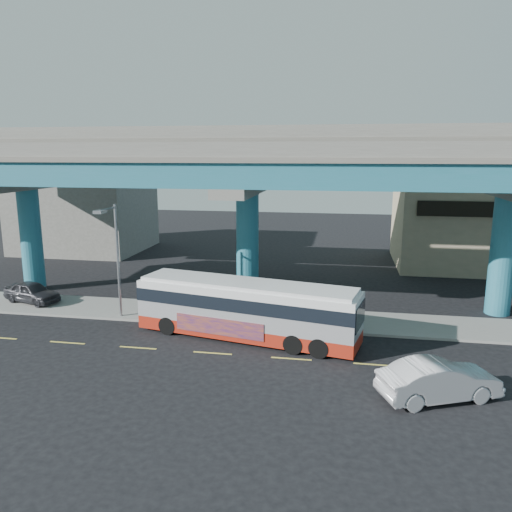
% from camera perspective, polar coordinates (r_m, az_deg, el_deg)
% --- Properties ---
extents(ground, '(120.00, 120.00, 0.00)m').
position_cam_1_polar(ground, '(26.05, -4.81, -10.75)').
color(ground, black).
rests_on(ground, ground).
extents(sidewalk, '(70.00, 4.00, 0.15)m').
position_cam_1_polar(sidewalk, '(31.03, -2.20, -6.81)').
color(sidewalk, gray).
rests_on(sidewalk, ground).
extents(lane_markings, '(58.00, 0.12, 0.01)m').
position_cam_1_polar(lane_markings, '(25.78, -4.98, -10.99)').
color(lane_markings, '#D8C64C').
rests_on(lane_markings, ground).
extents(viaduct, '(52.00, 12.40, 11.70)m').
position_cam_1_polar(viaduct, '(32.95, -0.97, 10.35)').
color(viaduct, '#1F6977').
rests_on(viaduct, ground).
extents(building_beige, '(14.00, 10.23, 7.00)m').
position_cam_1_polar(building_beige, '(48.09, 24.09, 3.05)').
color(building_beige, tan).
rests_on(building_beige, ground).
extents(building_concrete, '(12.00, 10.00, 9.00)m').
position_cam_1_polar(building_concrete, '(54.33, -19.02, 5.39)').
color(building_concrete, gray).
rests_on(building_concrete, ground).
extents(transit_bus, '(12.55, 5.13, 3.15)m').
position_cam_1_polar(transit_bus, '(27.10, -1.08, -5.91)').
color(transit_bus, '#9F2313').
rests_on(transit_bus, ground).
extents(sedan, '(5.30, 6.23, 1.64)m').
position_cam_1_polar(sedan, '(22.31, 20.18, -13.19)').
color(sedan, '#B5B4B9').
rests_on(sedan, ground).
extents(parked_car, '(3.80, 4.92, 1.38)m').
position_cam_1_polar(parked_car, '(36.44, -24.24, -3.78)').
color(parked_car, '#303035').
rests_on(parked_car, sidewalk).
extents(street_lamp, '(0.50, 2.28, 6.84)m').
position_cam_1_polar(street_lamp, '(30.26, -16.03, 1.21)').
color(street_lamp, gray).
rests_on(street_lamp, sidewalk).
extents(stop_sign, '(0.58, 0.47, 2.38)m').
position_cam_1_polar(stop_sign, '(28.89, 1.35, -4.54)').
color(stop_sign, gray).
rests_on(stop_sign, sidewalk).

